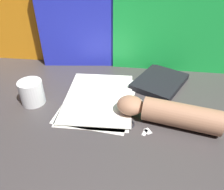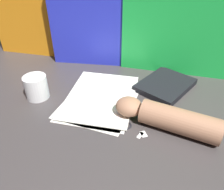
% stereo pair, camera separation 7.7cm
% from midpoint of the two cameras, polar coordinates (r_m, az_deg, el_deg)
% --- Properties ---
extents(ground_plane, '(6.00, 6.00, 0.00)m').
position_cam_midpoint_polar(ground_plane, '(0.79, -4.11, -4.43)').
color(ground_plane, '#3D3838').
extents(backdrop_panel_left, '(0.84, 0.07, 0.41)m').
position_cam_midpoint_polar(backdrop_panel_left, '(1.11, -16.12, 18.24)').
color(backdrop_panel_left, orange).
rests_on(backdrop_panel_left, ground_plane).
extents(backdrop_panel_center, '(0.72, 0.14, 0.38)m').
position_cam_midpoint_polar(backdrop_panel_center, '(1.03, -0.38, 17.29)').
color(backdrop_panel_center, '#2833D1').
rests_on(backdrop_panel_center, ground_plane).
extents(backdrop_panel_right, '(0.62, 0.05, 0.58)m').
position_cam_midpoint_polar(backdrop_panel_right, '(0.99, 17.21, 21.26)').
color(backdrop_panel_right, green).
rests_on(backdrop_panel_right, ground_plane).
extents(paper_stack, '(0.29, 0.37, 0.01)m').
position_cam_midpoint_polar(paper_stack, '(0.86, -6.06, -0.92)').
color(paper_stack, white).
rests_on(paper_stack, ground_plane).
extents(book_closed, '(0.26, 0.28, 0.02)m').
position_cam_midpoint_polar(book_closed, '(0.95, 10.12, 3.38)').
color(book_closed, black).
rests_on(book_closed, ground_plane).
extents(scissors, '(0.10, 0.17, 0.01)m').
position_cam_midpoint_polar(scissors, '(0.77, 0.99, -5.67)').
color(scissors, silver).
rests_on(scissors, ground_plane).
extents(hand_forearm, '(0.35, 0.13, 0.08)m').
position_cam_midpoint_polar(hand_forearm, '(0.74, 11.79, -4.77)').
color(hand_forearm, '#A87556').
rests_on(hand_forearm, ground_plane).
extents(paper_scrap_near, '(0.02, 0.03, 0.00)m').
position_cam_midpoint_polar(paper_scrap_near, '(0.72, 5.50, -9.84)').
color(paper_scrap_near, white).
rests_on(paper_scrap_near, ground_plane).
extents(paper_scrap_mid, '(0.03, 0.03, 0.00)m').
position_cam_midpoint_polar(paper_scrap_mid, '(0.72, 6.31, -9.47)').
color(paper_scrap_mid, white).
rests_on(paper_scrap_mid, ground_plane).
extents(paper_scrap_far, '(0.03, 0.02, 0.00)m').
position_cam_midpoint_polar(paper_scrap_far, '(0.74, -5.64, -8.13)').
color(paper_scrap_far, white).
rests_on(paper_scrap_far, ground_plane).
extents(mug, '(0.09, 0.09, 0.09)m').
position_cam_midpoint_polar(mug, '(0.88, -22.63, 0.55)').
color(mug, white).
rests_on(mug, ground_plane).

